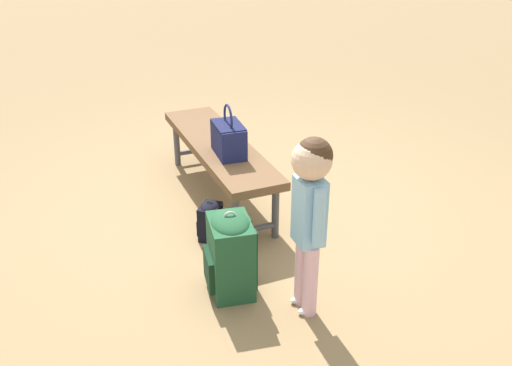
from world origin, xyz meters
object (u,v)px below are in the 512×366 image
(child_standing, at_px, (310,200))
(backpack_large, at_px, (230,252))
(backpack_small, at_px, (210,220))
(handbag, at_px, (229,138))
(park_bench, at_px, (219,150))

(child_standing, relative_size, backpack_large, 1.95)
(backpack_small, bearing_deg, backpack_large, -13.29)
(backpack_large, distance_m, backpack_small, 0.60)
(handbag, distance_m, child_standing, 1.22)
(park_bench, distance_m, backpack_large, 1.18)
(handbag, height_order, backpack_small, handbag)
(child_standing, distance_m, backpack_large, 0.62)
(handbag, relative_size, backpack_large, 0.70)
(child_standing, bearing_deg, park_bench, 173.40)
(backpack_large, bearing_deg, backpack_small, 166.71)
(backpack_large, relative_size, backpack_small, 1.86)
(handbag, xyz_separation_m, child_standing, (1.21, -0.13, 0.11))
(backpack_large, height_order, backpack_small, backpack_large)
(park_bench, height_order, backpack_small, park_bench)
(child_standing, relative_size, backpack_small, 3.63)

